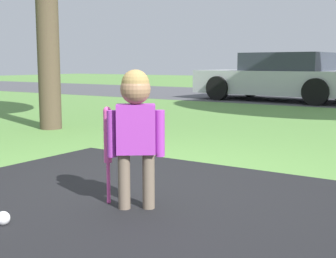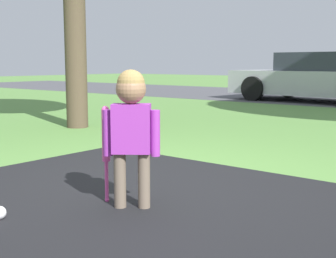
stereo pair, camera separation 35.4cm
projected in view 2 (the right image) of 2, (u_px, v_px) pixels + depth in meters
The scene contains 4 objects.
ground_plane at pixel (151, 184), 3.97m from camera, with size 60.00×60.00×0.00m, color #5B8C42.
child at pixel (131, 119), 3.22m from camera, with size 0.33×0.28×0.97m.
baseball_bat at pixel (106, 140), 3.38m from camera, with size 0.06×0.06×0.71m.
parked_car at pixel (319, 78), 12.30m from camera, with size 4.57×2.35×1.29m.
Camera 2 is at (2.55, -2.90, 1.02)m, focal length 50.00 mm.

